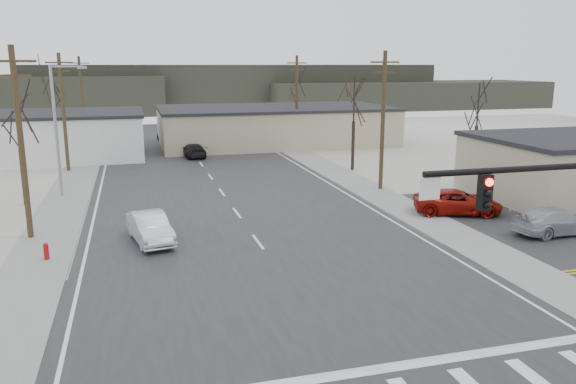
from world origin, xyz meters
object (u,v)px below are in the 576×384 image
object	(u,v)px
fire_hydrant	(46,251)
car_parked_silver	(557,221)
sedan_crossing	(150,228)
car_far_a	(193,150)
car_far_b	(164,135)
car_parked_red	(458,202)

from	to	relation	value
fire_hydrant	car_parked_silver	bearing A→B (deg)	-6.45
sedan_crossing	car_far_a	world-z (taller)	sedan_crossing
car_far_b	car_parked_silver	xyz separation A→B (m)	(18.24, -45.29, 0.05)
car_far_a	car_parked_silver	bearing A→B (deg)	110.28
car_far_b	car_parked_red	world-z (taller)	car_parked_red
sedan_crossing	car_far_a	xyz separation A→B (m)	(5.11, 26.96, -0.09)
car_parked_red	car_parked_silver	xyz separation A→B (m)	(2.82, -5.22, -0.02)
fire_hydrant	car_parked_silver	world-z (taller)	car_parked_silver
car_parked_red	sedan_crossing	bearing A→B (deg)	112.18
fire_hydrant	car_parked_red	world-z (taller)	car_parked_red
car_far_a	car_parked_red	bearing A→B (deg)	110.06
sedan_crossing	car_far_b	size ratio (longest dim) A/B	1.18
sedan_crossing	car_far_a	bearing A→B (deg)	68.25
fire_hydrant	car_far_a	world-z (taller)	car_far_a
sedan_crossing	car_parked_red	size ratio (longest dim) A/B	0.87
car_parked_red	car_parked_silver	distance (m)	5.93
sedan_crossing	car_parked_silver	world-z (taller)	sedan_crossing
fire_hydrant	sedan_crossing	bearing A→B (deg)	17.23
sedan_crossing	car_parked_silver	bearing A→B (deg)	-22.82
fire_hydrant	car_parked_silver	distance (m)	26.30
sedan_crossing	car_parked_silver	size ratio (longest dim) A/B	0.92
car_far_a	car_parked_red	distance (m)	29.41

